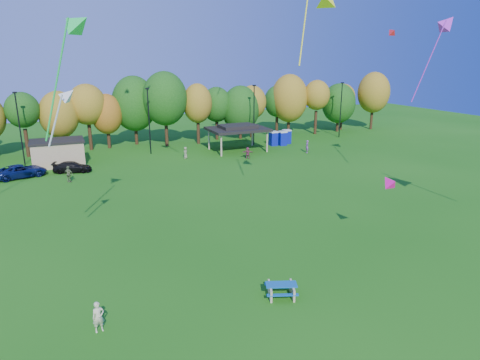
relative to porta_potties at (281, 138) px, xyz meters
name	(u,v)px	position (x,y,z in m)	size (l,w,h in m)	color
ground	(268,299)	(-21.80, -38.27, -1.10)	(160.00, 160.00, 0.00)	#19600F
tree_line	(120,108)	(-22.83, 7.25, 4.82)	(93.57, 10.55, 11.15)	black
lamp_posts	(149,119)	(-19.80, 1.73, 3.80)	(64.50, 0.25, 9.09)	black
utility_building	(58,153)	(-31.80, -0.27, 0.54)	(6.30, 4.30, 3.25)	tan
pavilion	(238,129)	(-7.80, -1.27, 2.13)	(8.20, 6.20, 3.77)	tan
porta_potties	(281,138)	(0.00, 0.00, 0.00)	(3.75, 2.11, 2.18)	#0C17A1
picnic_table	(281,289)	(-20.99, -38.26, -0.65)	(2.18, 2.00, 0.77)	tan
kite_flyer	(98,317)	(-30.89, -37.50, -0.29)	(0.59, 0.39, 1.62)	beige
car_c	(21,171)	(-35.86, -4.58, -0.36)	(2.45, 5.31, 1.48)	#0D1951
car_d	(72,167)	(-30.45, -4.49, -0.47)	(1.77, 4.35, 1.26)	black
far_person_0	(69,174)	(-31.01, -8.86, -0.18)	(1.07, 0.45, 1.83)	#657447
far_person_3	(248,153)	(-8.59, -6.50, -0.29)	(1.49, 0.47, 1.61)	#913C56
far_person_4	(185,153)	(-16.17, -3.05, -0.31)	(0.77, 0.50, 1.58)	gray
far_person_5	(307,147)	(0.63, -6.55, -0.20)	(0.65, 0.43, 1.79)	#9A4DA4
kite_0	(447,23)	(3.85, -25.24, 15.13)	(5.04, 2.09, 8.52)	#AE25C5
kite_1	(79,25)	(-29.93, -30.07, 13.82)	(3.68, 3.36, 7.37)	#1CD64B
kite_6	(391,32)	(8.03, -13.07, 15.05)	(1.19, 1.48, 1.40)	red
kite_13	(68,96)	(-30.95, -31.76, 10.04)	(2.08, 1.22, 3.36)	silver
kite_14	(388,181)	(-11.33, -35.58, 3.90)	(1.00, 1.29, 1.30)	#FF0E92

